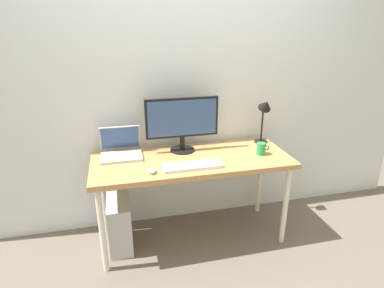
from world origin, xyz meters
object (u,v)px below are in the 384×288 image
Objects in this scene: monitor at (182,121)px; mouse at (152,170)px; computer_tower at (120,224)px; desk_lamp at (265,111)px; desk at (192,166)px; keyboard at (192,166)px; coffee_mug at (261,149)px; laptop at (121,149)px.

mouse is (-0.30, -0.35, -0.24)m from monitor.
monitor reaches higher than computer_tower.
desk is at bearing -165.63° from desk_lamp.
keyboard is at bearing -18.40° from computer_tower.
computer_tower is (-0.56, 0.19, -0.54)m from keyboard.
desk_lamp reaches higher than desk.
keyboard is at bearing -169.39° from coffee_mug.
computer_tower is (-0.56, -0.15, -0.78)m from monitor.
desk_lamp reaches higher than mouse.
mouse is (0.20, -0.37, -0.04)m from laptop.
keyboard reaches higher than desk.
monitor is at bearing -2.14° from laptop.
computer_tower is at bearing 176.30° from coffee_mug.
laptop is at bearing 167.40° from coffee_mug.
desk is at bearing -2.04° from computer_tower.
desk is 0.39m from mouse.
mouse is 0.64m from computer_tower.
laptop is at bearing 144.53° from keyboard.
desk_lamp is at bearing 0.04° from monitor.
monitor is at bearing 90.65° from keyboard.
coffee_mug reaches higher than desk.
computer_tower is (-1.16, 0.07, -0.57)m from coffee_mug.
keyboard is 4.10× the size of coffee_mug.
monitor is (-0.04, 0.17, 0.32)m from desk.
desk is 17.27× the size of mouse.
monitor is at bearing -179.96° from desk_lamp.
desk is at bearing 28.34° from mouse.
desk_lamp is at bearing 25.40° from keyboard.
laptop is 0.76× the size of computer_tower.
coffee_mug is at bearing -5.47° from desk.
desk_lamp is at bearing 6.81° from computer_tower.
desk_lamp is (1.21, -0.02, 0.23)m from laptop.
laptop is 0.77× the size of desk_lamp.
desk_lamp is 0.84m from keyboard.
monitor is at bearing 159.31° from coffee_mug.
laptop is 0.43m from mouse.
mouse is at bearing -37.82° from computer_tower.
desk_lamp is at bearing -0.85° from laptop.
mouse is 0.91m from coffee_mug.
desk_lamp is at bearing 14.37° from desk.
keyboard is 0.30m from mouse.
coffee_mug is (-0.12, -0.23, -0.24)m from desk_lamp.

